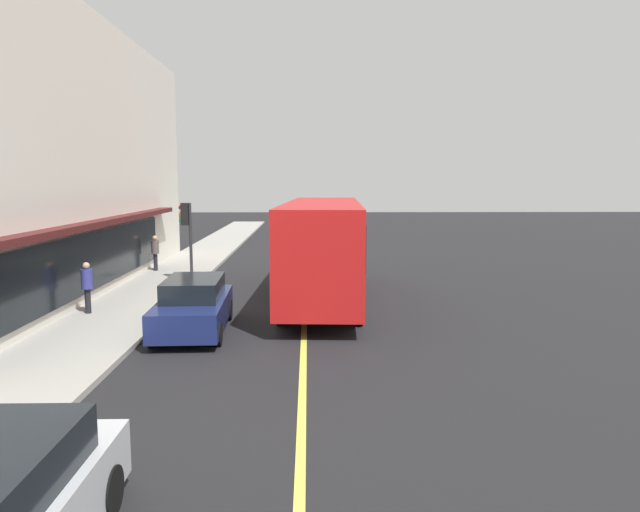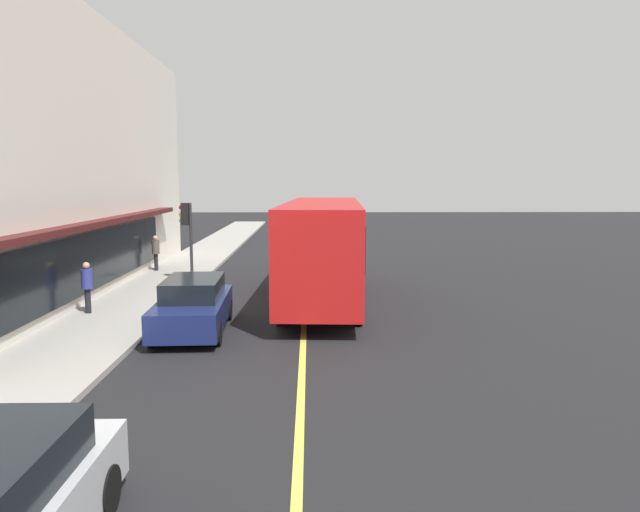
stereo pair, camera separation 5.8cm
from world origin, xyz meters
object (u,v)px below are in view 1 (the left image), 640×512
at_px(traffic_light, 186,223).
at_px(car_navy, 194,306).
at_px(pedestrian_near_storefront, 87,283).
at_px(pedestrian_waiting, 155,250).
at_px(bus, 323,245).

bearing_deg(traffic_light, car_navy, -167.28).
distance_m(pedestrian_near_storefront, pedestrian_waiting, 8.68).
height_order(traffic_light, car_navy, traffic_light).
distance_m(bus, pedestrian_waiting, 9.73).
xyz_separation_m(traffic_light, pedestrian_near_storefront, (-5.83, 1.90, -1.43)).
relative_size(traffic_light, car_navy, 0.73).
height_order(pedestrian_near_storefront, pedestrian_waiting, pedestrian_waiting).
relative_size(car_navy, pedestrian_waiting, 2.71).
xyz_separation_m(traffic_light, pedestrian_waiting, (2.84, 2.05, -1.42)).
relative_size(bus, pedestrian_near_storefront, 7.01).
height_order(car_navy, pedestrian_near_storefront, pedestrian_near_storefront).
distance_m(bus, traffic_light, 6.40).
bearing_deg(pedestrian_waiting, pedestrian_near_storefront, -179.07).
bearing_deg(car_navy, pedestrian_near_storefront, 64.02).
bearing_deg(pedestrian_near_storefront, pedestrian_waiting, 0.93).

